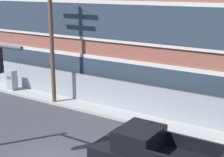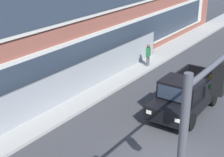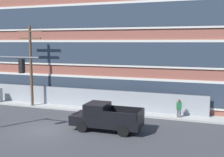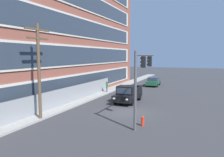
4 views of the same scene
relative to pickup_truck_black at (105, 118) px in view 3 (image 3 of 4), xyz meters
name	(u,v)px [view 3 (image 3 of 4)]	position (x,y,z in m)	size (l,w,h in m)	color
ground_plane	(45,130)	(-4.21, -1.38, -0.94)	(160.00, 160.00, 0.00)	#38383A
sidewalk_building_side	(84,108)	(-4.21, 5.29, -0.86)	(80.00, 1.98, 0.16)	#9E9B93
brick_mill_building	(110,19)	(-3.42, 10.77, 7.90)	(47.38, 9.59, 17.65)	brown
chain_link_fence	(82,98)	(-4.50, 5.69, 0.05)	(23.45, 0.06, 1.95)	gray
pickup_truck_black	(105,118)	(0.00, 0.00, 0.00)	(5.21, 2.16, 1.98)	black
utility_pole_near_corner	(31,62)	(-9.40, 4.51, 3.52)	(2.75, 0.26, 7.94)	brown
pedestrian_near_cabinet	(179,108)	(4.77, 4.77, 0.03)	(0.45, 0.33, 1.69)	#4C4C51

